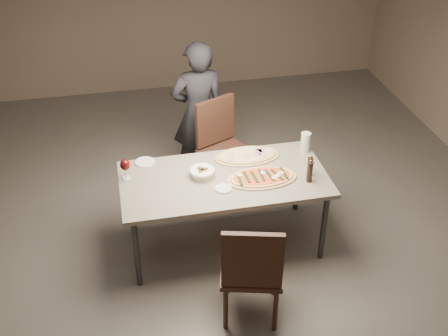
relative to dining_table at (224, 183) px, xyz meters
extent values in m
plane|color=#5B554E|center=(0.00, 0.00, -0.69)|extent=(7.00, 7.00, 0.00)
cube|color=gray|center=(0.00, 0.00, 0.04)|extent=(1.80, 0.90, 0.04)
cylinder|color=#333335|center=(-0.82, -0.37, -0.34)|extent=(0.05, 0.05, 0.71)
cylinder|color=#333335|center=(0.82, -0.37, -0.34)|extent=(0.05, 0.05, 0.71)
cylinder|color=#333335|center=(-0.82, 0.37, -0.34)|extent=(0.05, 0.05, 0.71)
cylinder|color=#333335|center=(0.82, 0.37, -0.34)|extent=(0.05, 0.05, 0.71)
ellipsoid|color=white|center=(0.33, -0.05, 0.10)|extent=(0.05, 0.05, 0.01)
ellipsoid|color=white|center=(0.45, -0.12, 0.10)|extent=(0.05, 0.05, 0.01)
ellipsoid|color=white|center=(0.41, -0.14, 0.10)|extent=(0.05, 0.05, 0.01)
ellipsoid|color=white|center=(0.13, -0.04, 0.10)|extent=(0.05, 0.05, 0.01)
ellipsoid|color=white|center=(0.49, -0.08, 0.10)|extent=(0.05, 0.05, 0.01)
cube|color=black|center=(0.12, -0.11, 0.09)|extent=(0.03, 0.18, 0.01)
cube|color=black|center=(0.18, -0.08, 0.09)|extent=(0.03, 0.18, 0.01)
cube|color=black|center=(0.25, -0.10, 0.09)|extent=(0.04, 0.18, 0.01)
cube|color=black|center=(0.31, -0.09, 0.09)|extent=(0.03, 0.18, 0.01)
cube|color=black|center=(0.38, -0.10, 0.09)|extent=(0.05, 0.18, 0.01)
cube|color=black|center=(0.45, -0.10, 0.09)|extent=(0.08, 0.18, 0.01)
cube|color=black|center=(0.51, -0.09, 0.09)|extent=(0.03, 0.18, 0.01)
cylinder|color=pink|center=(0.39, 0.30, 0.09)|extent=(0.07, 0.07, 0.00)
cylinder|color=pink|center=(0.26, 0.24, 0.09)|extent=(0.07, 0.07, 0.00)
cylinder|color=pink|center=(0.43, 0.30, 0.09)|extent=(0.07, 0.07, 0.00)
cylinder|color=pink|center=(0.36, 0.25, 0.09)|extent=(0.07, 0.07, 0.00)
cylinder|color=pink|center=(0.40, 0.35, 0.09)|extent=(0.07, 0.07, 0.00)
cylinder|color=pink|center=(0.41, 0.24, 0.09)|extent=(0.07, 0.07, 0.00)
cylinder|color=pink|center=(0.13, 0.30, 0.09)|extent=(0.07, 0.07, 0.00)
cylinder|color=pink|center=(0.11, 0.22, 0.09)|extent=(0.07, 0.07, 0.00)
cylinder|color=#FAECCB|center=(-0.18, 0.06, 0.09)|extent=(0.19, 0.19, 0.07)
torus|color=#FAECCB|center=(-0.18, 0.06, 0.12)|extent=(0.22, 0.22, 0.03)
cube|color=#A16D41|center=(-0.16, 0.06, 0.11)|extent=(0.07, 0.06, 0.04)
cube|color=#A16D41|center=(-0.20, 0.08, 0.11)|extent=(0.07, 0.07, 0.04)
cube|color=#A16D41|center=(-0.20, 0.03, 0.11)|extent=(0.05, 0.06, 0.04)
cylinder|color=white|center=(-0.04, -0.17, 0.07)|extent=(0.14, 0.14, 0.02)
cylinder|color=#BDC046|center=(-0.04, -0.17, 0.07)|extent=(0.10, 0.10, 0.00)
cylinder|color=black|center=(0.74, -0.11, 0.14)|extent=(0.04, 0.04, 0.16)
cylinder|color=black|center=(0.74, -0.11, 0.22)|extent=(0.05, 0.05, 0.02)
sphere|color=gold|center=(0.74, -0.11, 0.24)|extent=(0.02, 0.02, 0.02)
cylinder|color=black|center=(0.70, -0.21, 0.15)|extent=(0.05, 0.05, 0.18)
cylinder|color=black|center=(0.70, -0.21, 0.24)|extent=(0.06, 0.06, 0.02)
sphere|color=gold|center=(0.70, -0.21, 0.26)|extent=(0.02, 0.02, 0.02)
cylinder|color=silver|center=(0.83, 0.27, 0.15)|extent=(0.09, 0.09, 0.19)
cylinder|color=silver|center=(-0.83, 0.16, 0.06)|extent=(0.07, 0.07, 0.01)
cylinder|color=silver|center=(-0.83, 0.16, 0.11)|extent=(0.01, 0.01, 0.09)
ellipsoid|color=#420909|center=(-0.83, 0.16, 0.20)|extent=(0.09, 0.09, 0.10)
cylinder|color=white|center=(-0.65, 0.38, 0.06)|extent=(0.18, 0.18, 0.01)
cube|color=#3C2319|center=(0.04, -0.85, -0.23)|extent=(0.57, 0.57, 0.04)
cylinder|color=#3C2319|center=(-0.20, -0.99, -0.47)|extent=(0.04, 0.04, 0.44)
cylinder|color=#3C2319|center=(0.18, -1.08, -0.47)|extent=(0.04, 0.04, 0.44)
cylinder|color=#3C2319|center=(-0.10, -0.62, -0.47)|extent=(0.04, 0.04, 0.44)
cylinder|color=#3C2319|center=(0.27, -0.71, -0.47)|extent=(0.04, 0.04, 0.44)
cube|color=#3C2319|center=(-0.02, -1.06, 0.05)|extent=(0.44, 0.15, 0.49)
cube|color=#3C2319|center=(0.21, 0.81, -0.23)|extent=(0.63, 0.63, 0.04)
cylinder|color=#3C2319|center=(0.30, 1.06, -0.47)|extent=(0.04, 0.04, 0.44)
cylinder|color=#3C2319|center=(-0.05, 0.90, -0.47)|extent=(0.04, 0.04, 0.44)
cylinder|color=#3C2319|center=(0.46, 0.71, -0.47)|extent=(0.04, 0.04, 0.44)
cylinder|color=#3C2319|center=(0.11, 0.55, -0.47)|extent=(0.04, 0.04, 0.44)
cube|color=#3C2319|center=(0.12, 1.00, 0.06)|extent=(0.43, 0.23, 0.50)
imported|color=black|center=(-0.03, 1.17, 0.09)|extent=(0.59, 0.41, 1.56)
camera|label=1|loc=(-0.83, -3.92, 2.83)|focal=45.00mm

